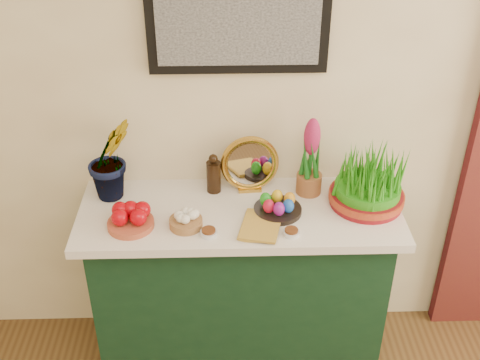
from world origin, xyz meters
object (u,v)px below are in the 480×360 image
wheatgrass_sabzeh (368,181)px  sideboard (240,288)px  mirror (250,164)px  book (242,223)px  hyacinth_green (109,146)px

wheatgrass_sabzeh → sideboard: bearing=-177.7°
sideboard → mirror: mirror is taller
mirror → book: mirror is taller
hyacinth_green → mirror: 0.62m
sideboard → mirror: 0.62m
book → hyacinth_green: bearing=169.2°
sideboard → hyacinth_green: size_ratio=2.59×
mirror → book: (-0.04, -0.29, -0.11)m
sideboard → hyacinth_green: bearing=167.4°
hyacinth_green → book: size_ratio=2.38×
mirror → hyacinth_green: bearing=-176.6°
sideboard → wheatgrass_sabzeh: (0.56, 0.02, 0.58)m
book → wheatgrass_sabzeh: 0.58m
hyacinth_green → sideboard: bearing=-45.6°
hyacinth_green → wheatgrass_sabzeh: 1.12m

